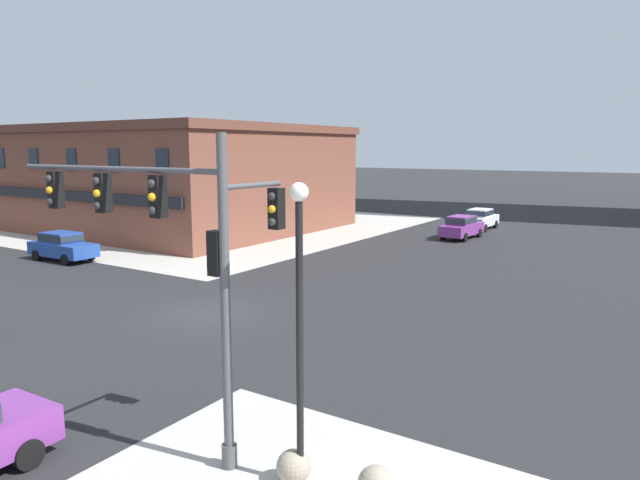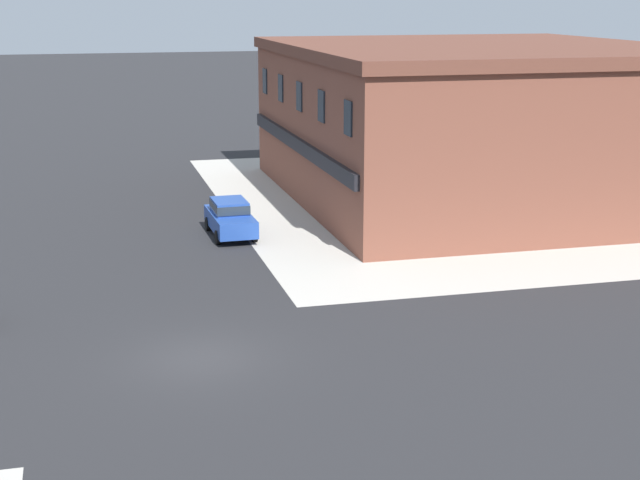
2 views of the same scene
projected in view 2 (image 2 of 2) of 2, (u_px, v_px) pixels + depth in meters
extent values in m
plane|color=#262628|center=(200.00, 358.00, 29.46)|extent=(320.00, 320.00, 0.00)
cube|color=#B7B2A8|center=(512.00, 196.00, 53.03)|extent=(32.00, 32.00, 0.02)
cube|color=#23479E|center=(230.00, 221.00, 44.11)|extent=(4.44, 1.87, 0.76)
cube|color=#23479E|center=(230.00, 206.00, 44.08)|extent=(2.15, 1.55, 0.60)
cube|color=#232D38|center=(230.00, 206.00, 44.08)|extent=(2.24, 1.59, 0.40)
cylinder|color=black|center=(254.00, 235.00, 43.15)|extent=(0.65, 0.24, 0.64)
cylinder|color=black|center=(218.00, 237.00, 42.71)|extent=(0.65, 0.24, 0.64)
cylinder|color=black|center=(243.00, 222.00, 45.70)|extent=(0.65, 0.24, 0.64)
cylinder|color=black|center=(208.00, 224.00, 45.25)|extent=(0.65, 0.24, 0.64)
cube|color=brown|center=(476.00, 127.00, 51.93)|extent=(22.82, 19.71, 7.73)
cube|color=brown|center=(479.00, 50.00, 50.88)|extent=(23.28, 20.10, 0.60)
cube|color=black|center=(298.00, 145.00, 49.67)|extent=(21.68, 0.24, 0.70)
cube|color=#1E2833|center=(265.00, 81.00, 57.62)|extent=(1.10, 0.08, 1.50)
cube|color=#1E2833|center=(281.00, 88.00, 53.34)|extent=(1.10, 0.08, 1.50)
cube|color=#1E2833|center=(299.00, 96.00, 49.06)|extent=(1.10, 0.08, 1.50)
cube|color=#1E2833|center=(321.00, 106.00, 44.78)|extent=(1.10, 0.08, 1.50)
cube|color=#1E2833|center=(348.00, 118.00, 40.50)|extent=(1.10, 0.08, 1.50)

